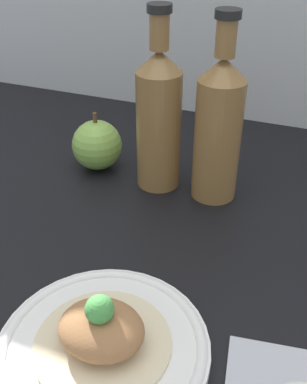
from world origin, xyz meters
TOP-DOWN VIEW (x-y plane):
  - ground_plane at (0.00, 0.00)cm, footprint 180.00×110.00cm
  - plate at (6.07, -14.23)cm, footprint 22.77×22.77cm
  - plated_food at (6.07, -14.23)cm, footprint 14.57×14.57cm
  - cider_bottle_left at (-0.99, 20.77)cm, footprint 7.27×7.27cm
  - cider_bottle_right at (8.68, 20.77)cm, footprint 7.27×7.27cm
  - apple at (-13.03, 21.70)cm, footprint 8.87×8.87cm

SIDE VIEW (x-z plane):
  - ground_plane at x=0.00cm, z-range -4.00..0.00cm
  - plate at x=6.07cm, z-range 0.08..2.46cm
  - plated_food at x=6.07cm, z-range 0.71..7.55cm
  - apple at x=-13.03cm, z-range -0.84..9.72cm
  - cider_bottle_left at x=-0.99cm, z-range -2.47..26.56cm
  - cider_bottle_right at x=8.68cm, z-range -2.47..26.56cm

